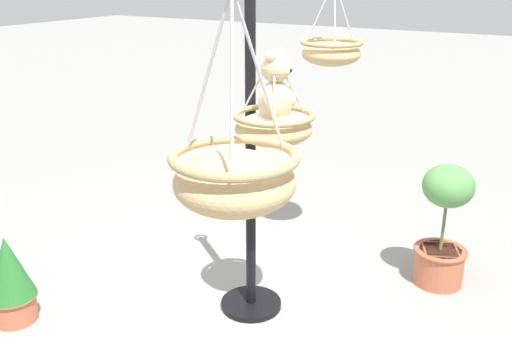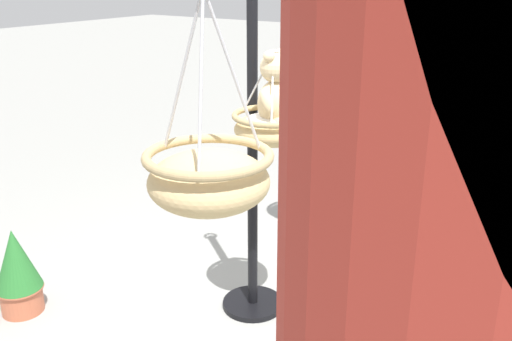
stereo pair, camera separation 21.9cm
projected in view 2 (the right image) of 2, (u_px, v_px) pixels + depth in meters
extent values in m
plane|color=gray|center=(247.00, 317.00, 4.01)|extent=(40.00, 40.00, 0.00)
cylinder|color=black|center=(252.00, 159.00, 3.76)|extent=(0.07, 0.07, 2.28)
cylinder|color=black|center=(253.00, 303.00, 4.14)|extent=(0.44, 0.44, 0.04)
ellipsoid|color=tan|center=(273.00, 129.00, 3.42)|extent=(0.47, 0.47, 0.19)
torus|color=tan|center=(273.00, 116.00, 3.39)|extent=(0.50, 0.50, 0.04)
ellipsoid|color=silver|center=(273.00, 126.00, 3.41)|extent=(0.42, 0.42, 0.15)
cylinder|color=#B7B7BC|center=(272.00, 88.00, 3.22)|extent=(0.20, 0.12, 0.39)
cylinder|color=#B7B7BC|center=(289.00, 82.00, 3.37)|extent=(0.20, 0.12, 0.39)
cylinder|color=#B7B7BC|center=(258.00, 82.00, 3.38)|extent=(0.01, 0.23, 0.39)
torus|color=#B7B7BC|center=(273.00, 51.00, 3.26)|extent=(0.06, 0.06, 0.01)
ellipsoid|color=#D1B789|center=(274.00, 103.00, 3.36)|extent=(0.23, 0.20, 0.27)
sphere|color=#D1B789|center=(275.00, 68.00, 3.29)|extent=(0.20, 0.20, 0.18)
ellipsoid|color=beige|center=(284.00, 71.00, 3.26)|extent=(0.09, 0.07, 0.06)
sphere|color=black|center=(288.00, 71.00, 3.24)|extent=(0.03, 0.03, 0.03)
sphere|color=#D1B789|center=(280.00, 54.00, 3.31)|extent=(0.07, 0.07, 0.07)
sphere|color=#D1B789|center=(269.00, 57.00, 3.21)|extent=(0.07, 0.07, 0.07)
ellipsoid|color=#D1B789|center=(289.00, 95.00, 3.43)|extent=(0.07, 0.13, 0.17)
ellipsoid|color=#D1B789|center=(267.00, 102.00, 3.24)|extent=(0.07, 0.13, 0.17)
ellipsoid|color=#D1B789|center=(294.00, 120.00, 3.39)|extent=(0.08, 0.16, 0.08)
ellipsoid|color=#D1B789|center=(283.00, 124.00, 3.29)|extent=(0.08, 0.16, 0.08)
ellipsoid|color=tan|center=(341.00, 54.00, 4.39)|extent=(0.46, 0.46, 0.19)
torus|color=tan|center=(341.00, 43.00, 4.36)|extent=(0.49, 0.49, 0.04)
cylinder|color=#B7B7BC|center=(344.00, 14.00, 4.18)|extent=(0.20, 0.12, 0.46)
cylinder|color=#B7B7BC|center=(354.00, 12.00, 4.32)|extent=(0.20, 0.12, 0.46)
cylinder|color=#B7B7BC|center=(330.00, 12.00, 4.33)|extent=(0.01, 0.22, 0.46)
ellipsoid|color=tan|center=(209.00, 182.00, 2.06)|extent=(0.45, 0.45, 0.22)
torus|color=tan|center=(208.00, 156.00, 2.03)|extent=(0.48, 0.48, 0.04)
cylinder|color=#B7B7BC|center=(201.00, 81.00, 1.83)|extent=(0.20, 0.12, 0.58)
cylinder|color=#B7B7BC|center=(233.00, 73.00, 1.97)|extent=(0.20, 0.12, 0.58)
cylinder|color=#B7B7BC|center=(183.00, 73.00, 1.98)|extent=(0.01, 0.22, 0.58)
cylinder|color=#BC6042|center=(446.00, 272.00, 4.33)|extent=(0.38, 0.38, 0.29)
torus|color=#A9573B|center=(448.00, 256.00, 4.28)|extent=(0.41, 0.41, 0.03)
cylinder|color=#382819|center=(448.00, 257.00, 4.28)|extent=(0.33, 0.33, 0.03)
cylinder|color=#4C6B38|center=(451.00, 233.00, 4.22)|extent=(0.02, 0.02, 0.37)
ellipsoid|color=#56934C|center=(457.00, 191.00, 4.10)|extent=(0.38, 0.38, 0.32)
cylinder|color=#BC6042|center=(22.00, 299.00, 4.06)|extent=(0.29, 0.29, 0.20)
torus|color=#A9573B|center=(20.00, 288.00, 4.03)|extent=(0.33, 0.33, 0.03)
cylinder|color=#382819|center=(20.00, 289.00, 4.03)|extent=(0.26, 0.26, 0.03)
cone|color=#28702D|center=(15.00, 259.00, 3.95)|extent=(0.32, 0.32, 0.45)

